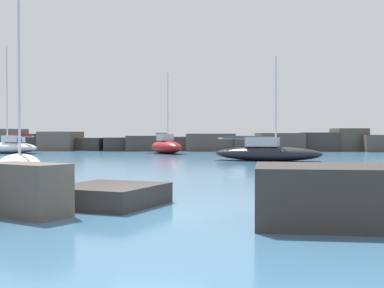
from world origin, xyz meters
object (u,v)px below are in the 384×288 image
at_px(sailboat_moored_1, 166,146).
at_px(sailboat_moored_5, 11,147).
at_px(sailboat_moored_6, 20,164).
at_px(sailboat_moored_2, 267,152).

distance_m(sailboat_moored_1, sailboat_moored_5, 14.89).
bearing_deg(sailboat_moored_6, sailboat_moored_2, 47.66).
bearing_deg(sailboat_moored_2, sailboat_moored_6, -132.34).
relative_size(sailboat_moored_1, sailboat_moored_5, 0.74).
bearing_deg(sailboat_moored_5, sailboat_moored_1, 3.34).
xyz_separation_m(sailboat_moored_5, sailboat_moored_6, (11.42, -25.17, -0.13)).
height_order(sailboat_moored_1, sailboat_moored_6, sailboat_moored_6).
height_order(sailboat_moored_2, sailboat_moored_5, sailboat_moored_5).
distance_m(sailboat_moored_1, sailboat_moored_2, 15.35).
relative_size(sailboat_moored_2, sailboat_moored_5, 0.76).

